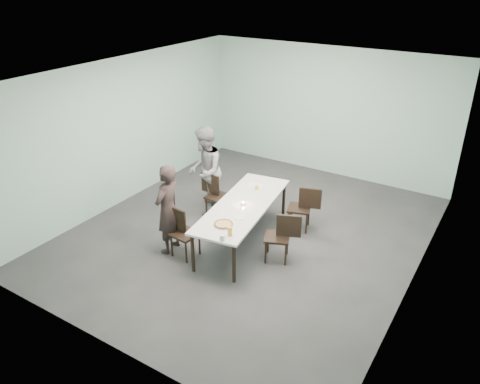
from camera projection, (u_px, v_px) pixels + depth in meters
The scene contains 16 objects.
ground at pixel (249, 233), 8.91m from camera, with size 7.00×7.00×0.00m, color #333335.
room_shell at pixel (250, 131), 8.02m from camera, with size 6.02×7.02×3.01m.
table at pixel (243, 207), 8.37m from camera, with size 1.27×2.70×0.75m.
chair_near_left at pixel (181, 229), 8.05m from camera, with size 0.63×0.46×0.87m.
chair_far_left at pixel (215, 192), 9.33m from camera, with size 0.62×0.44×0.87m.
chair_near_right at pixel (282, 234), 7.90m from camera, with size 0.65×0.55×0.87m.
chair_far_right at pixel (304, 206), 8.83m from camera, with size 0.65×0.53×0.87m.
diner_near at pixel (168, 209), 8.03m from camera, with size 0.59×0.39×1.63m, color black.
diner_far at pixel (205, 171), 9.33m from camera, with size 0.87×0.68×1.79m, color gray.
pizza at pixel (223, 224), 7.66m from camera, with size 0.34×0.34×0.04m.
side_plate at pixel (239, 217), 7.89m from camera, with size 0.18×0.18×0.01m, color white.
beer_glass at pixel (230, 231), 7.35m from camera, with size 0.08×0.08×0.15m, color gold.
water_tumbler at pixel (222, 237), 7.24m from camera, with size 0.08×0.08×0.09m, color silver.
tealight at pixel (243, 204), 8.31m from camera, with size 0.06×0.06×0.05m.
amber_tumbler at pixel (257, 187), 8.87m from camera, with size 0.07×0.07×0.08m, color gold.
menu at pixel (255, 185), 9.05m from camera, with size 0.30×0.22×0.01m, color silver.
Camera 1 is at (3.91, -6.59, 4.61)m, focal length 35.00 mm.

